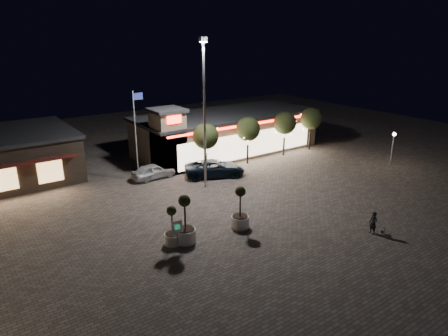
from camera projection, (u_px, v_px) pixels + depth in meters
ground at (244, 228)px, 27.33m from camera, size 90.00×90.00×0.00m
retail_building at (224, 132)px, 44.04m from camera, size 20.40×8.40×6.10m
floodlight_pole at (204, 106)px, 32.35m from camera, size 0.60×0.40×12.38m
flagpole at (136, 128)px, 34.82m from camera, size 0.95×0.10×8.00m
lamp_post_east at (393, 143)px, 39.00m from camera, size 0.36×0.36×3.48m
string_tree_a at (206, 136)px, 36.88m from camera, size 2.42×2.42×4.79m
string_tree_b at (248, 129)px, 39.60m from camera, size 2.42×2.42×4.79m
string_tree_c at (285, 123)px, 42.33m from camera, size 2.42×2.42×4.79m
string_tree_d at (311, 119)px, 44.52m from camera, size 2.42×2.42×4.79m
pickup_truck at (215, 168)px, 36.90m from camera, size 6.10×4.53×1.54m
white_sedan at (153, 171)px, 36.37m from camera, size 4.13×1.84×1.38m
pedestrian at (373, 223)px, 26.27m from camera, size 0.41×0.59×1.56m
dog at (383, 230)px, 26.38m from camera, size 0.55×0.32×0.30m
planter_left at (173, 232)px, 24.98m from camera, size 1.06×1.06×2.61m
planter_mid at (185, 228)px, 25.18m from camera, size 1.31×1.31×3.22m
planter_right at (240, 215)px, 27.08m from camera, size 1.22×1.22×3.01m
valet_sign at (177, 229)px, 24.32m from camera, size 0.61×0.18×1.86m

